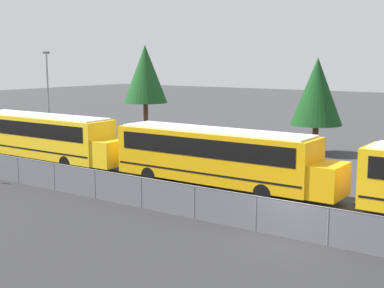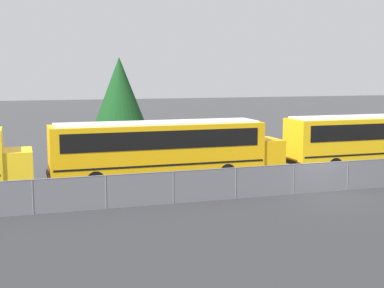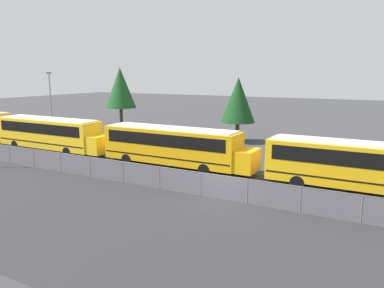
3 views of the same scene
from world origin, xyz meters
TOP-DOWN VIEW (x-y plane):
  - ground_plane at (0.00, 0.00)m, footprint 200.00×200.00m
  - road_strip at (0.00, -6.00)m, footprint 129.13×12.00m
  - fence at (-0.00, -0.00)m, footprint 95.20×0.07m
  - school_bus_1 at (-20.61, 5.04)m, footprint 13.18×2.55m
  - school_bus_2 at (-6.71, 5.28)m, footprint 13.18×2.55m
  - school_bus_3 at (7.38, 5.27)m, footprint 13.18×2.55m
  - light_pole at (-29.31, 12.80)m, footprint 0.60×0.24m
  - tree_1 at (-6.62, 18.79)m, footprint 3.82×3.82m
  - tree_2 at (-23.82, 19.71)m, footprint 4.13×4.13m

SIDE VIEW (x-z plane):
  - ground_plane at x=0.00m, z-range 0.00..0.00m
  - road_strip at x=0.00m, z-range 0.00..0.01m
  - fence at x=0.00m, z-range 0.02..1.53m
  - school_bus_1 at x=-20.61m, z-range 0.30..3.58m
  - school_bus_2 at x=-6.71m, z-range 0.30..3.58m
  - school_bus_3 at x=7.38m, z-range 0.30..3.58m
  - light_pole at x=-29.31m, z-range 0.38..8.10m
  - tree_1 at x=-6.62m, z-range 1.08..8.26m
  - tree_2 at x=-23.82m, z-range 1.48..9.87m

